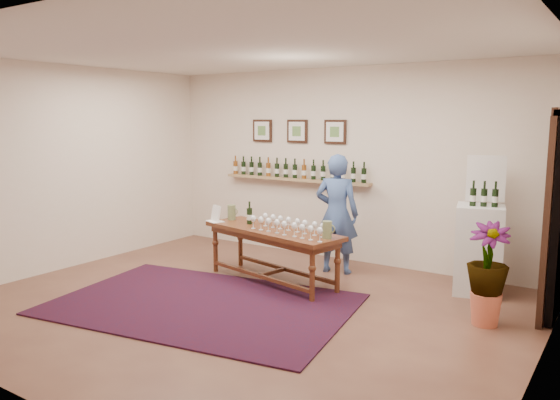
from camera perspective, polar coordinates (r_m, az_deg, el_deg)
The scene contains 14 objects.
ground at distance 6.21m, azimuth -4.17°, elevation -11.01°, with size 6.00×6.00×0.00m, color #522F24.
room_shell at distance 6.71m, azimuth 20.44°, elevation -0.20°, with size 6.00×6.00×6.00m.
rug at distance 6.30m, azimuth -8.13°, elevation -10.71°, with size 3.28×2.18×0.02m, color #450C13.
tasting_table at distance 6.92m, azimuth -0.82°, elevation -3.86°, with size 2.05×1.02×0.69m.
table_glasses at distance 6.65m, azimuth 0.70°, elevation -2.68°, with size 1.28×0.30×0.18m, color white, non-canonical shape.
table_bottles at distance 7.22m, azimuth -2.98°, elevation -1.34°, with size 0.27×0.15×0.29m, color black, non-canonical shape.
pitcher_left at distance 7.52m, azimuth -5.08°, elevation -1.29°, with size 0.13×0.13×0.21m, color #677247, non-canonical shape.
pitcher_right at distance 6.35m, azimuth 4.94°, elevation -3.12°, with size 0.13×0.13×0.20m, color #677247, non-canonical shape.
menu_card at distance 7.43m, azimuth -6.72°, elevation -1.39°, with size 0.24×0.17×0.22m, color white.
display_pedestal at distance 6.92m, azimuth 20.04°, elevation -4.89°, with size 0.53×0.53×1.06m, color silver.
pedestal_bottles at distance 6.74m, azimuth 20.56°, elevation 0.74°, with size 0.33×0.09×0.33m, color black, non-canonical shape.
info_sign at distance 6.95m, azimuth 20.72°, elevation 2.11°, with size 0.44×0.02×0.61m, color white.
potted_plant at distance 5.90m, azimuth 20.84°, elevation -7.24°, with size 0.59×0.59×0.91m.
person at distance 7.35m, azimuth 5.96°, elevation -1.45°, with size 0.59×0.39×1.61m, color #3A548A.
Camera 1 is at (3.60, -4.61, 2.08)m, focal length 35.00 mm.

